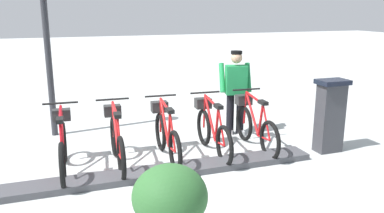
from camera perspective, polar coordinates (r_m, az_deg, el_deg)
ground_plane at (r=6.13m, az=-4.01°, el=-9.75°), size 60.00×60.00×0.00m
dock_rail_base at (r=6.11m, az=-4.01°, el=-9.32°), size 0.44×4.88×0.10m
payment_kiosk at (r=7.27m, az=19.19°, el=-1.11°), size 0.36×0.52×1.28m
bike_docked_0 at (r=7.18m, az=8.95°, el=-2.64°), size 1.72×0.54×1.02m
bike_docked_1 at (r=6.84m, az=2.89°, el=-3.32°), size 1.72×0.54×1.02m
bike_docked_2 at (r=6.59m, az=-3.73°, el=-4.01°), size 1.72×0.54×1.02m
bike_docked_3 at (r=6.43m, az=-10.77°, el=-4.70°), size 1.72×0.54×1.02m
bike_docked_4 at (r=6.38m, az=-18.07°, el=-5.33°), size 1.72×0.54×1.02m
worker_near_rack at (r=7.82m, az=6.29°, el=2.45°), size 0.56×0.68×1.66m
lamp_post at (r=8.02m, az=-20.45°, el=12.73°), size 0.32×0.32×3.63m
planter_bush at (r=4.09m, az=-3.17°, el=-14.13°), size 0.76×0.76×0.97m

